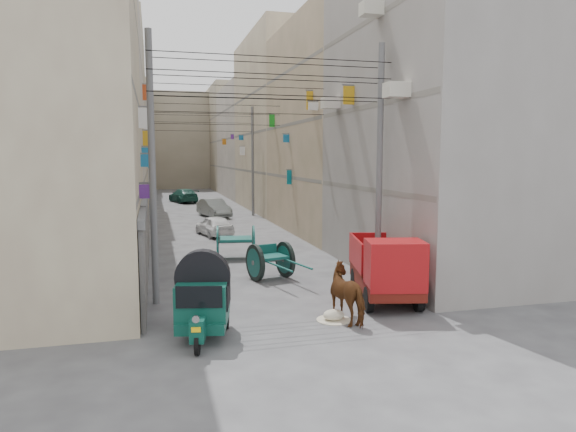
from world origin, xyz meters
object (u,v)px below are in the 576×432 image
object	(u,v)px
auto_rickshaw	(203,298)
second_cart	(236,241)
distant_car_grey	(214,208)
horse	(350,293)
mini_truck	(388,272)
distant_car_white	(214,226)
feed_sack	(334,315)
distant_car_green	(183,196)
tonga_cart	(270,260)

from	to	relation	value
auto_rickshaw	second_cart	bearing A→B (deg)	88.52
distant_car_grey	horse	bearing A→B (deg)	-101.60
mini_truck	distant_car_white	distance (m)	15.04
second_cart	horse	world-z (taller)	horse
feed_sack	mini_truck	bearing A→B (deg)	26.87
auto_rickshaw	feed_sack	bearing A→B (deg)	18.15
mini_truck	horse	distance (m)	2.06
feed_sack	horse	distance (m)	0.75
distant_car_grey	distant_car_green	world-z (taller)	distant_car_grey
feed_sack	distant_car_grey	size ratio (longest dim) A/B	0.15
distant_car_grey	distant_car_green	bearing A→B (deg)	83.05
tonga_cart	mini_truck	world-z (taller)	mini_truck
mini_truck	feed_sack	world-z (taller)	mini_truck
second_cart	distant_car_grey	distance (m)	15.56
feed_sack	horse	world-z (taller)	horse
auto_rickshaw	feed_sack	size ratio (longest dim) A/B	4.12
mini_truck	horse	xyz separation A→B (m)	(-1.67, -1.19, -0.23)
auto_rickshaw	distant_car_white	size ratio (longest dim) A/B	0.73
mini_truck	second_cart	bearing A→B (deg)	125.43
auto_rickshaw	horse	world-z (taller)	auto_rickshaw
tonga_cart	second_cart	bearing A→B (deg)	84.02
auto_rickshaw	distant_car_white	distance (m)	16.20
horse	distant_car_white	xyz separation A→B (m)	(-1.80, 15.82, -0.19)
second_cart	distant_car_green	distance (m)	28.24
tonga_cart	horse	world-z (taller)	horse
tonga_cart	distant_car_green	distance (m)	32.28
tonga_cart	distant_car_white	size ratio (longest dim) A/B	0.92
distant_car_grey	feed_sack	bearing A→B (deg)	-102.54
feed_sack	horse	bearing A→B (deg)	-17.73
feed_sack	distant_car_white	bearing A→B (deg)	95.07
feed_sack	auto_rickshaw	bearing A→B (deg)	-173.99
tonga_cart	horse	size ratio (longest dim) A/B	1.72
horse	tonga_cart	bearing A→B (deg)	-91.27
mini_truck	distant_car_grey	size ratio (longest dim) A/B	0.98
horse	mini_truck	bearing A→B (deg)	-157.02
second_cart	distant_car_white	size ratio (longest dim) A/B	0.54
tonga_cart	feed_sack	bearing A→B (deg)	-97.97
distant_car_green	distant_car_white	bearing A→B (deg)	76.29
second_cart	feed_sack	world-z (taller)	second_cart
distant_car_white	mini_truck	bearing A→B (deg)	89.83
horse	distant_car_grey	world-z (taller)	horse
tonga_cart	distant_car_white	xyz separation A→B (m)	(-0.79, 10.65, -0.11)
distant_car_white	horse	bearing A→B (deg)	82.98
mini_truck	distant_car_green	size ratio (longest dim) A/B	0.87
tonga_cart	feed_sack	world-z (taller)	tonga_cart
auto_rickshaw	mini_truck	xyz separation A→B (m)	(5.60, 1.42, 0.02)
second_cart	distant_car_white	xyz separation A→B (m)	(-0.16, 6.63, -0.20)
feed_sack	distant_car_white	world-z (taller)	distant_car_white
horse	distant_car_white	bearing A→B (deg)	-95.89
horse	distant_car_grey	size ratio (longest dim) A/B	0.45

